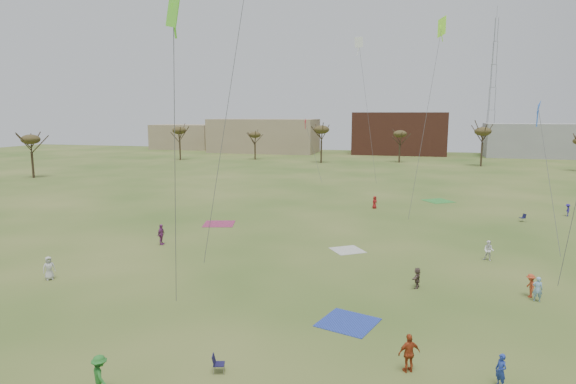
% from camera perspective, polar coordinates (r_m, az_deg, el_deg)
% --- Properties ---
extents(ground, '(260.00, 260.00, 0.00)m').
position_cam_1_polar(ground, '(28.89, -6.33, -14.65)').
color(ground, '#2E5119').
rests_on(ground, ground).
extents(flyer_near_left, '(0.94, 0.98, 1.69)m').
position_cam_1_polar(flyer_near_left, '(38.47, -26.51, -8.09)').
color(flyer_near_left, silver).
rests_on(flyer_near_left, ground).
extents(flyer_near_center, '(1.31, 1.21, 1.77)m').
position_cam_1_polar(flyer_near_center, '(22.88, -21.42, -19.60)').
color(flyer_near_center, '#267228').
rests_on(flyer_near_center, ground).
extents(flyer_near_right, '(0.61, 0.66, 1.51)m').
position_cam_1_polar(flyer_near_right, '(23.89, 23.95, -18.82)').
color(flyer_near_right, '#203695').
rests_on(flyer_near_right, ground).
extents(spectator_fore_a, '(1.15, 0.91, 1.82)m').
position_cam_1_polar(spectator_fore_a, '(23.73, 14.19, -18.04)').
color(spectator_fore_a, '#A9401D').
rests_on(spectator_fore_a, ground).
extents(spectator_fore_c, '(0.69, 1.38, 1.42)m').
position_cam_1_polar(spectator_fore_c, '(34.13, 15.08, -9.81)').
color(spectator_fore_c, brown).
rests_on(spectator_fore_c, ground).
extents(flyer_mid_b, '(0.66, 1.04, 1.54)m').
position_cam_1_polar(flyer_mid_b, '(35.06, 26.82, -9.89)').
color(flyer_mid_b, '#B14021').
rests_on(flyer_mid_b, ground).
extents(flyer_mid_c, '(0.63, 0.44, 1.61)m').
position_cam_1_polar(flyer_mid_c, '(34.51, 27.51, -10.18)').
color(flyer_mid_c, '#81ACD7').
rests_on(flyer_mid_c, ground).
extents(spectator_mid_d, '(0.46, 1.10, 1.88)m').
position_cam_1_polar(spectator_mid_d, '(44.83, -14.82, -4.90)').
color(spectator_mid_d, '#913C85').
rests_on(spectator_mid_d, ground).
extents(spectator_mid_e, '(0.96, 0.85, 1.65)m').
position_cam_1_polar(spectator_mid_e, '(42.02, 22.72, -6.44)').
color(spectator_mid_e, white).
rests_on(spectator_mid_e, ground).
extents(flyer_far_b, '(0.85, 0.90, 1.56)m').
position_cam_1_polar(flyer_far_b, '(60.70, 10.25, -1.21)').
color(flyer_far_b, maroon).
rests_on(flyer_far_b, ground).
extents(flyer_far_c, '(0.65, 0.99, 1.44)m').
position_cam_1_polar(flyer_far_c, '(63.95, 30.26, -1.86)').
color(flyer_far_c, navy).
rests_on(flyer_far_c, ground).
extents(blanket_blue, '(3.69, 3.69, 0.03)m').
position_cam_1_polar(blanket_blue, '(28.36, 7.13, -15.13)').
color(blanket_blue, '#263DA6').
rests_on(blanket_blue, ground).
extents(blanket_cream, '(3.45, 3.45, 0.03)m').
position_cam_1_polar(blanket_cream, '(42.13, 7.07, -6.89)').
color(blanket_cream, beige).
rests_on(blanket_cream, ground).
extents(blanket_plum, '(3.91, 3.91, 0.03)m').
position_cam_1_polar(blanket_plum, '(52.05, -8.19, -3.77)').
color(blanket_plum, '#942D56').
rests_on(blanket_plum, ground).
extents(blanket_olive, '(4.64, 4.64, 0.03)m').
position_cam_1_polar(blanket_olive, '(67.95, 17.38, -1.03)').
color(blanket_olive, green).
rests_on(blanket_olive, ground).
extents(camp_chair_center, '(0.67, 0.64, 0.87)m').
position_cam_1_polar(camp_chair_center, '(23.52, -8.23, -19.90)').
color(camp_chair_center, '#17153A').
rests_on(camp_chair_center, ground).
extents(camp_chair_right, '(0.72, 0.70, 0.87)m').
position_cam_1_polar(camp_chair_right, '(58.48, 26.06, -2.93)').
color(camp_chair_right, '#16163C').
rests_on(camp_chair_right, ground).
extents(kites_aloft, '(56.30, 58.92, 26.86)m').
position_cam_1_polar(kites_aloft, '(52.47, 2.82, 20.11)').
color(kites_aloft, white).
rests_on(kites_aloft, ground).
extents(tree_line, '(117.44, 49.32, 8.91)m').
position_cam_1_polar(tree_line, '(104.54, 8.02, 6.69)').
color(tree_line, '#3A2B1E').
rests_on(tree_line, ground).
extents(building_tan, '(32.00, 14.00, 10.00)m').
position_cam_1_polar(building_tan, '(146.70, -2.90, 6.68)').
color(building_tan, '#937F60').
rests_on(building_tan, ground).
extents(building_brick, '(26.00, 16.00, 12.00)m').
position_cam_1_polar(building_brick, '(144.75, 13.10, 6.82)').
color(building_brick, brown).
rests_on(building_brick, ground).
extents(building_grey, '(24.00, 12.00, 9.00)m').
position_cam_1_polar(building_grey, '(145.92, 26.97, 5.48)').
color(building_grey, gray).
rests_on(building_grey, ground).
extents(building_tan_west, '(20.00, 12.00, 8.00)m').
position_cam_1_polar(building_tan_west, '(164.69, -12.19, 6.42)').
color(building_tan_west, '#937F60').
rests_on(building_tan_west, ground).
extents(radio_tower, '(1.51, 1.72, 41.00)m').
position_cam_1_polar(radio_tower, '(151.11, 23.06, 11.43)').
color(radio_tower, '#9EA3A8').
rests_on(radio_tower, ground).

